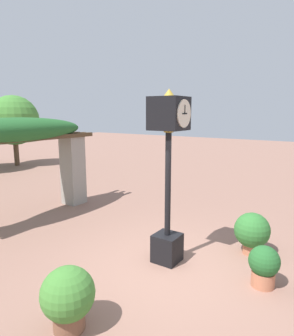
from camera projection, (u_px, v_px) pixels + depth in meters
ground_plane at (168, 268)px, 5.93m from camera, size 60.00×60.00×0.00m
pedestal_clock at (168, 165)px, 5.85m from camera, size 0.63×0.68×3.47m
pergola at (17, 146)px, 8.19m from camera, size 5.15×1.20×2.90m
potted_plant_near_left at (68, 296)px, 4.17m from camera, size 0.77×0.77×0.93m
potted_plant_near_right at (252, 231)px, 6.45m from camera, size 0.76×0.76×0.91m
potted_plant_far_left at (264, 265)px, 5.24m from camera, size 0.54×0.54×0.75m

